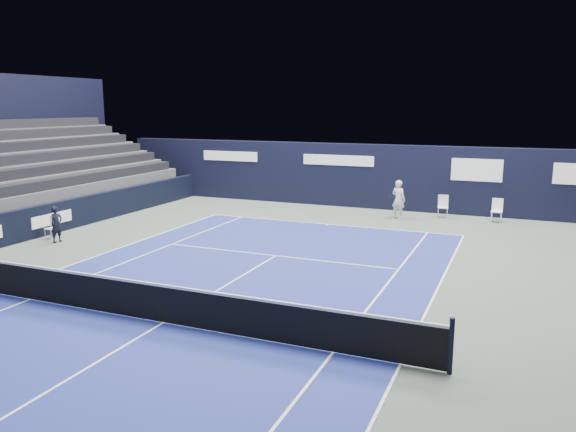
# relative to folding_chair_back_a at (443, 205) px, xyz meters

# --- Properties ---
(ground) EXTENTS (48.00, 48.00, 0.00)m
(ground) POSITION_rel_folding_chair_back_a_xyz_m (-4.23, -13.32, -0.58)
(ground) COLOR #48564E
(ground) RESTS_ON ground
(court_surface) EXTENTS (10.97, 23.77, 0.01)m
(court_surface) POSITION_rel_folding_chair_back_a_xyz_m (-4.23, -15.32, -0.57)
(court_surface) COLOR navy
(court_surface) RESTS_ON ground
(folding_chair_back_a) EXTENTS (0.50, 0.49, 1.01)m
(folding_chair_back_a) POSITION_rel_folding_chair_back_a_xyz_m (0.00, 0.00, 0.00)
(folding_chair_back_a) COLOR silver
(folding_chair_back_a) RESTS_ON ground
(folding_chair_back_b) EXTENTS (0.46, 0.45, 1.02)m
(folding_chair_back_b) POSITION_rel_folding_chair_back_a_xyz_m (2.28, -0.15, 0.00)
(folding_chair_back_b) COLOR white
(folding_chair_back_b) RESTS_ON ground
(line_judge_chair) EXTENTS (0.38, 0.37, 0.81)m
(line_judge_chair) POSITION_rel_folding_chair_back_a_xyz_m (-13.08, -9.81, -0.11)
(line_judge_chair) COLOR white
(line_judge_chair) RESTS_ON ground
(line_judge) EXTENTS (0.39, 0.53, 1.33)m
(line_judge) POSITION_rel_folding_chair_back_a_xyz_m (-12.41, -10.25, 0.09)
(line_judge) COLOR black
(line_judge) RESTS_ON ground
(court_markings) EXTENTS (11.03, 23.83, 0.00)m
(court_markings) POSITION_rel_folding_chair_back_a_xyz_m (-4.23, -15.32, -0.57)
(court_markings) COLOR white
(court_markings) RESTS_ON court_surface
(tennis_net) EXTENTS (12.90, 0.10, 1.10)m
(tennis_net) POSITION_rel_folding_chair_back_a_xyz_m (-4.23, -15.32, -0.07)
(tennis_net) COLOR black
(tennis_net) RESTS_ON ground
(back_sponsor_wall) EXTENTS (26.00, 0.63, 3.10)m
(back_sponsor_wall) POSITION_rel_folding_chair_back_a_xyz_m (-4.22, 1.18, 0.97)
(back_sponsor_wall) COLOR black
(back_sponsor_wall) RESTS_ON ground
(side_barrier_left) EXTENTS (0.33, 22.00, 1.20)m
(side_barrier_left) POSITION_rel_folding_chair_back_a_xyz_m (-13.73, -9.34, 0.02)
(side_barrier_left) COLOR black
(side_barrier_left) RESTS_ON ground
(tennis_player) EXTENTS (0.73, 0.92, 1.72)m
(tennis_player) POSITION_rel_folding_chair_back_a_xyz_m (-1.79, -1.06, 0.29)
(tennis_player) COLOR silver
(tennis_player) RESTS_ON ground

